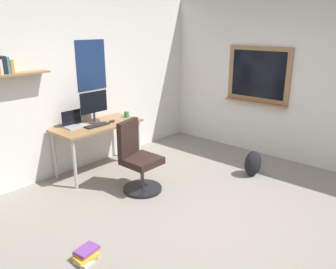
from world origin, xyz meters
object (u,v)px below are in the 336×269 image
office_chair (138,161)px  backpack (253,163)px  laptop (74,123)px  keyboard (97,125)px  computer_mouse (112,121)px  coffee_mug (127,114)px  book_stack_on_floor (86,255)px  desk (98,129)px  monitor_primary (94,105)px

office_chair → backpack: office_chair is taller
laptop → keyboard: 0.32m
computer_mouse → coffee_mug: (0.34, 0.05, 0.03)m
coffee_mug → backpack: size_ratio=0.24×
computer_mouse → office_chair: bearing=-107.9°
computer_mouse → book_stack_on_floor: size_ratio=0.41×
book_stack_on_floor → laptop: bearing=57.5°
desk → book_stack_on_floor: (-1.40, -1.58, -0.60)m
desk → keyboard: 0.14m
monitor_primary → computer_mouse: bearing=-43.8°
laptop → backpack: laptop is taller
office_chair → keyboard: (-0.01, 0.82, 0.34)m
book_stack_on_floor → computer_mouse: bearing=43.1°
book_stack_on_floor → office_chair: bearing=27.1°
book_stack_on_floor → coffee_mug: bearing=38.7°
desk → computer_mouse: (0.21, -0.08, 0.10)m
backpack → book_stack_on_floor: size_ratio=1.49×
coffee_mug → backpack: (0.83, -1.81, -0.59)m
laptop → keyboard: bearing=-44.3°
coffee_mug → office_chair: bearing=-124.7°
coffee_mug → book_stack_on_floor: bearing=-141.3°
desk → office_chair: (-0.05, -0.90, -0.25)m
office_chair → monitor_primary: monitor_primary is taller
laptop → book_stack_on_floor: laptop is taller
monitor_primary → coffee_mug: bearing=-13.5°
office_chair → monitor_primary: (0.08, 0.99, 0.60)m
keyboard → backpack: (1.44, -1.76, -0.56)m
computer_mouse → coffee_mug: bearing=8.4°
computer_mouse → monitor_primary: bearing=136.2°
computer_mouse → coffee_mug: size_ratio=1.13×
desk → coffee_mug: bearing=-2.7°
backpack → book_stack_on_floor: 2.79m
laptop → computer_mouse: 0.56m
office_chair → laptop: size_ratio=3.06×
laptop → book_stack_on_floor: bearing=-122.5°
office_chair → computer_mouse: size_ratio=9.13×
backpack → book_stack_on_floor: (-2.77, 0.25, -0.13)m
office_chair → laptop: 1.14m
computer_mouse → laptop: bearing=156.3°
coffee_mug → laptop: bearing=168.5°
desk → laptop: 0.35m
keyboard → desk: bearing=49.5°
book_stack_on_floor → backpack: bearing=-5.2°
keyboard → backpack: keyboard is taller
office_chair → coffee_mug: 1.12m
monitor_primary → book_stack_on_floor: monitor_primary is taller
monitor_primary → backpack: size_ratio=1.23×
backpack → monitor_primary: bearing=124.8°
desk → office_chair: size_ratio=1.37×
office_chair → coffee_mug: bearing=55.3°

